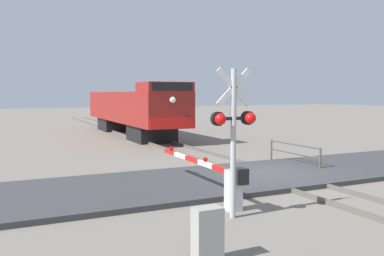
% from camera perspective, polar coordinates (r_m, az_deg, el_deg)
% --- Properties ---
extents(ground_plane, '(160.00, 160.00, 0.00)m').
position_cam_1_polar(ground_plane, '(15.39, 10.30, -6.72)').
color(ground_plane, slate).
extents(rail_track_left, '(0.08, 80.00, 0.15)m').
position_cam_1_polar(rail_track_left, '(14.98, 8.05, -6.72)').
color(rail_track_left, '#59544C').
rests_on(rail_track_left, ground_plane).
extents(rail_track_right, '(0.08, 80.00, 0.15)m').
position_cam_1_polar(rail_track_right, '(15.80, 12.43, -6.18)').
color(rail_track_right, '#59544C').
rests_on(rail_track_right, ground_plane).
extents(road_surface, '(36.00, 4.76, 0.16)m').
position_cam_1_polar(road_surface, '(15.38, 10.30, -6.43)').
color(road_surface, '#38383A').
rests_on(road_surface, ground_plane).
extents(locomotive, '(2.85, 16.17, 3.73)m').
position_cam_1_polar(locomotive, '(30.31, -8.36, 2.65)').
color(locomotive, black).
rests_on(locomotive, ground_plane).
extents(crossing_signal, '(1.18, 0.33, 3.68)m').
position_cam_1_polar(crossing_signal, '(9.93, 5.87, 0.13)').
color(crossing_signal, '#ADADB2').
rests_on(crossing_signal, ground_plane).
extents(crossing_gate, '(0.36, 5.35, 1.19)m').
position_cam_1_polar(crossing_gate, '(11.34, 4.09, -7.00)').
color(crossing_gate, silver).
rests_on(crossing_gate, ground_plane).
extents(utility_cabinet, '(0.52, 0.35, 1.01)m').
position_cam_1_polar(utility_cabinet, '(7.65, 2.17, -14.67)').
color(utility_cabinet, '#999993').
rests_on(utility_cabinet, ground_plane).
extents(guard_railing, '(0.08, 3.25, 0.95)m').
position_cam_1_polar(guard_railing, '(17.89, 14.04, -3.12)').
color(guard_railing, '#4C4742').
rests_on(guard_railing, ground_plane).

